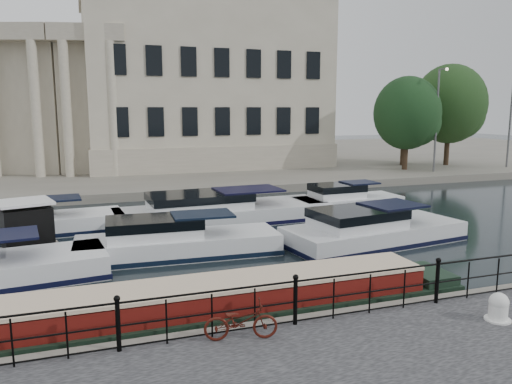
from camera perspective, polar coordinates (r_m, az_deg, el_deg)
ground_plane at (r=14.29m, az=0.75°, el=-13.35°), size 160.00×160.00×0.00m
far_bank at (r=51.84m, az=-14.07°, el=3.40°), size 120.00×42.00×0.55m
railing at (r=11.90m, az=4.52°, el=-11.96°), size 24.14×0.14×1.22m
civic_building at (r=47.24m, az=-15.15°, el=11.01°), size 53.55×31.84×16.85m
lamp_posts at (r=44.99m, az=23.79°, el=7.77°), size 8.24×1.55×8.07m
bicycle at (r=11.24m, az=-1.75°, el=-14.52°), size 1.70×0.89×0.85m
mooring_bollard at (r=13.50m, az=25.97°, el=-11.78°), size 0.61×0.61×0.69m
narrowboat at (r=13.35m, az=-3.17°, el=-13.37°), size 13.64×1.86×1.50m
harbour_hut at (r=21.04m, az=-24.74°, el=-3.99°), size 3.03×2.73×2.16m
cabin_cruisers at (r=21.66m, az=-7.49°, el=-4.41°), size 25.11×9.98×1.99m
trees at (r=45.94m, az=19.28°, el=8.59°), size 11.41×7.89×8.87m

